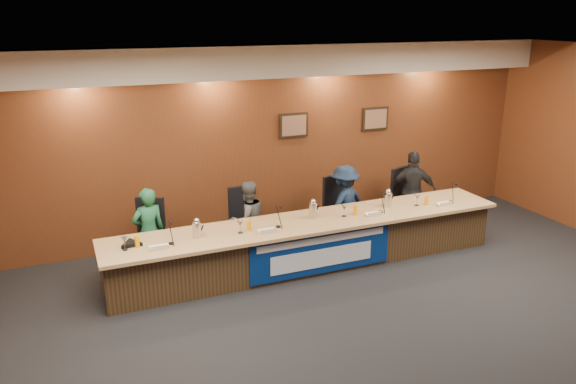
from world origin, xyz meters
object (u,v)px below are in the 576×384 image
(panelist_c, at_px, (344,204))
(panelist_d, at_px, (412,192))
(panelist_b, at_px, (248,220))
(banner, at_px, (322,252))
(panelist_a, at_px, (149,232))
(office_chair_d, at_px, (408,202))
(speakerphone, at_px, (131,244))
(carafe_right, at_px, (388,200))
(office_chair_b, at_px, (246,226))
(dais_body, at_px, (310,244))
(office_chair_c, at_px, (341,212))
(carafe_mid, at_px, (313,210))
(carafe_left, at_px, (197,230))
(office_chair_a, at_px, (149,241))

(panelist_c, bearing_deg, panelist_d, 158.81)
(panelist_b, distance_m, panelist_c, 1.68)
(banner, relative_size, panelist_d, 1.55)
(panelist_c, bearing_deg, panelist_a, -21.19)
(office_chair_d, relative_size, speakerphone, 1.50)
(carafe_right, height_order, speakerphone, carafe_right)
(banner, height_order, office_chair_b, banner)
(dais_body, xyz_separation_m, office_chair_b, (-0.76, 0.75, 0.13))
(office_chair_d, height_order, carafe_right, carafe_right)
(office_chair_c, height_order, speakerphone, speakerphone)
(panelist_a, height_order, carafe_mid, panelist_a)
(banner, bearing_deg, office_chair_d, 27.29)
(speakerphone, bearing_deg, panelist_b, 19.23)
(carafe_left, bearing_deg, speakerphone, 175.49)
(office_chair_c, relative_size, speakerphone, 1.50)
(panelist_a, distance_m, panelist_b, 1.51)
(panelist_a, relative_size, panelist_c, 1.00)
(panelist_a, xyz_separation_m, carafe_mid, (2.32, -0.61, 0.21))
(panelist_b, bearing_deg, carafe_right, 152.52)
(carafe_mid, bearing_deg, office_chair_d, 18.01)
(panelist_c, distance_m, office_chair_b, 1.70)
(panelist_a, xyz_separation_m, office_chair_c, (3.19, 0.10, -0.18))
(carafe_right, bearing_deg, panelist_a, 170.41)
(panelist_d, bearing_deg, office_chair_c, 20.13)
(office_chair_c, bearing_deg, carafe_right, -72.63)
(banner, bearing_deg, office_chair_b, 123.19)
(dais_body, bearing_deg, carafe_mid, 30.33)
(office_chair_c, bearing_deg, office_chair_d, -14.25)
(panelist_b, distance_m, panelist_d, 3.02)
(office_chair_b, height_order, carafe_left, carafe_left)
(panelist_b, bearing_deg, office_chair_a, -15.16)
(banner, xyz_separation_m, panelist_a, (-2.27, 1.06, 0.28))
(dais_body, distance_m, panelist_d, 2.37)
(carafe_right, bearing_deg, office_chair_b, 161.43)
(dais_body, relative_size, carafe_right, 26.33)
(office_chair_b, distance_m, office_chair_c, 1.68)
(office_chair_a, distance_m, carafe_mid, 2.46)
(panelist_c, distance_m, speakerphone, 3.57)
(carafe_mid, bearing_deg, banner, -97.34)
(panelist_d, xyz_separation_m, office_chair_d, (0.00, 0.10, -0.23))
(panelist_c, height_order, speakerphone, panelist_c)
(panelist_b, distance_m, office_chair_b, 0.17)
(carafe_left, xyz_separation_m, carafe_mid, (1.78, 0.09, 0.01))
(office_chair_c, bearing_deg, office_chair_b, 165.75)
(office_chair_c, xyz_separation_m, speakerphone, (-3.51, -0.74, 0.30))
(panelist_b, bearing_deg, carafe_left, 24.92)
(panelist_d, distance_m, office_chair_a, 4.53)
(panelist_b, distance_m, office_chair_d, 3.02)
(panelist_d, bearing_deg, office_chair_d, -65.58)
(panelist_b, xyz_separation_m, office_chair_d, (3.01, 0.10, -0.14))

